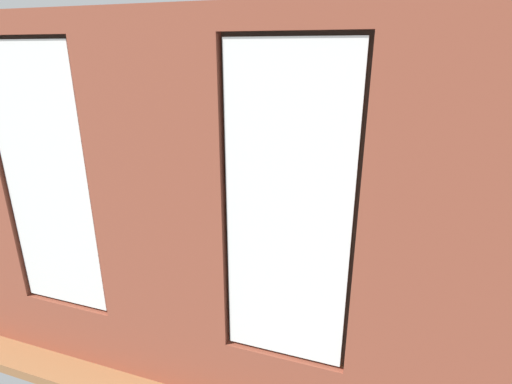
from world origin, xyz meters
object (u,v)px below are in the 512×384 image
Objects in this scene: coffee_table at (253,226)px; potted_plant_corner_near_left at (459,184)px; cup_ceramic at (245,215)px; potted_plant_between_couches at (254,290)px; potted_plant_by_left_couch at (431,220)px; candle_jar at (278,218)px; potted_plant_near_tv at (86,203)px; couch_by_window at (130,290)px; remote_black at (225,221)px; potted_plant_foreground_right at (175,146)px; remote_gray at (252,222)px; couch_left at (475,283)px; media_console at (104,203)px; remote_silver at (256,226)px; potted_plant_beside_window_right at (12,248)px; tv_flatscreen at (100,166)px.

potted_plant_corner_near_left is at bearing -140.18° from coffee_table.
potted_plant_between_couches is (-0.80, 1.90, 0.09)m from cup_ceramic.
cup_ceramic is 0.13× the size of potted_plant_by_left_couch.
potted_plant_near_tv is (2.68, 0.77, 0.18)m from candle_jar.
potted_plant_between_couches is at bearing -177.79° from couch_by_window.
potted_plant_corner_near_left reaches higher than remote_black.
potted_plant_foreground_right reaches higher than remote_black.
potted_plant_foreground_right is at bearing 170.74° from remote_gray.
cup_ceramic is at bearing -161.71° from potted_plant_near_tv.
potted_plant_foreground_right is at bearing -118.88° from couch_left.
media_console is 6.22m from potted_plant_corner_near_left.
potted_plant_corner_near_left reaches higher than couch_left.
potted_plant_near_tv is (1.97, 0.50, 0.22)m from remote_black.
couch_by_window reaches higher than remote_gray.
potted_plant_foreground_right is (3.25, -4.21, 0.24)m from potted_plant_between_couches.
candle_jar reaches higher than cup_ceramic.
potted_plant_near_tv is at bearing 162.58° from remote_silver.
cup_ceramic is 0.08× the size of potted_plant_beside_window_right.
remote_silver is 0.14× the size of tv_flatscreen.
remote_gray is (0.34, 0.14, -0.05)m from candle_jar.
media_console is 5.33m from potted_plant_by_left_couch.
potted_plant_beside_window_right is at bearing 2.85° from potted_plant_between_couches.
tv_flatscreen is (2.75, -0.30, 0.41)m from cup_ceramic.
remote_black is 0.16× the size of potted_plant_beside_window_right.
couch_by_window is at bearing 2.21° from potted_plant_between_couches.
potted_plant_between_couches is 4.85m from potted_plant_corner_near_left.
media_console is at bearing -61.42° from potted_plant_near_tv.
potted_plant_by_left_couch reaches higher than cup_ceramic.
potted_plant_between_couches reaches higher than couch_left.
couch_left is at bearing 106.42° from potted_plant_by_left_couch.
media_console is (2.90, -0.40, -0.22)m from remote_gray.
tv_flatscreen reaches higher than potted_plant_beside_window_right.
media_console is (2.14, -2.25, -0.08)m from couch_by_window.
potted_plant_beside_window_right is at bearing 3.45° from couch_by_window.
potted_plant_by_left_couch is (-5.01, 1.54, -0.37)m from potted_plant_foreground_right.
potted_plant_between_couches is at bearing 47.85° from remote_black.
cup_ceramic is 0.79× the size of candle_jar.
remote_silver is 0.15× the size of media_console.
media_console is at bearing -74.43° from potted_plant_beside_window_right.
potted_plant_near_tv reaches higher than couch_left.
potted_plant_corner_near_left is (-2.31, -4.26, -0.03)m from potted_plant_between_couches.
potted_plant_foreground_right reaches higher than remote_silver.
couch_by_window reaches higher than media_console.
candle_jar is 0.67× the size of remote_black.
potted_plant_near_tv is (2.99, -1.18, 0.09)m from potted_plant_between_couches.
potted_plant_near_tv is at bearing 14.82° from coffee_table.
potted_plant_between_couches is 1.57× the size of potted_plant_by_left_couch.
potted_plant_near_tv reaches higher than remote_black.
couch_left reaches higher than media_console.
candle_jar is 3.26m from media_console.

